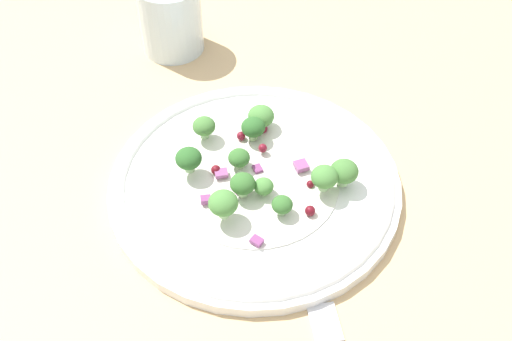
% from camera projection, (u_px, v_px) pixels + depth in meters
% --- Properties ---
extents(ground_plane, '(1.80, 1.80, 0.02)m').
position_uv_depth(ground_plane, '(251.00, 207.00, 0.61)').
color(ground_plane, tan).
extents(plate, '(0.29, 0.29, 0.02)m').
position_uv_depth(plate, '(256.00, 183.00, 0.61)').
color(plate, white).
rests_on(plate, ground_plane).
extents(dressing_pool, '(0.17, 0.17, 0.00)m').
position_uv_depth(dressing_pool, '(256.00, 180.00, 0.60)').
color(dressing_pool, white).
rests_on(dressing_pool, plate).
extents(broccoli_floret_0, '(0.02, 0.02, 0.02)m').
position_uv_depth(broccoli_floret_0, '(243.00, 184.00, 0.58)').
color(broccoli_floret_0, '#9EC684').
rests_on(broccoli_floret_0, plate).
extents(broccoli_floret_1, '(0.02, 0.02, 0.03)m').
position_uv_depth(broccoli_floret_1, '(253.00, 128.00, 0.63)').
color(broccoli_floret_1, '#8EB77A').
rests_on(broccoli_floret_1, plate).
extents(broccoli_floret_2, '(0.02, 0.02, 0.02)m').
position_uv_depth(broccoli_floret_2, '(204.00, 127.00, 0.63)').
color(broccoli_floret_2, '#8EB77A').
rests_on(broccoli_floret_2, plate).
extents(broccoli_floret_3, '(0.03, 0.03, 0.03)m').
position_uv_depth(broccoli_floret_3, '(344.00, 172.00, 0.59)').
color(broccoli_floret_3, '#9EC684').
rests_on(broccoli_floret_3, plate).
extents(broccoli_floret_4, '(0.02, 0.02, 0.02)m').
position_uv_depth(broccoli_floret_4, '(239.00, 158.00, 0.61)').
color(broccoli_floret_4, '#ADD18E').
rests_on(broccoli_floret_4, plate).
extents(broccoli_floret_5, '(0.02, 0.02, 0.02)m').
position_uv_depth(broccoli_floret_5, '(264.00, 185.00, 0.59)').
color(broccoli_floret_5, '#9EC684').
rests_on(broccoli_floret_5, plate).
extents(broccoli_floret_6, '(0.03, 0.03, 0.03)m').
position_uv_depth(broccoli_floret_6, '(324.00, 177.00, 0.58)').
color(broccoli_floret_6, '#8EB77A').
rests_on(broccoli_floret_6, plate).
extents(broccoli_floret_7, '(0.03, 0.03, 0.03)m').
position_uv_depth(broccoli_floret_7, '(223.00, 203.00, 0.55)').
color(broccoli_floret_7, '#9EC684').
rests_on(broccoli_floret_7, plate).
extents(broccoli_floret_8, '(0.02, 0.02, 0.02)m').
position_uv_depth(broccoli_floret_8, '(282.00, 205.00, 0.57)').
color(broccoli_floret_8, '#9EC684').
rests_on(broccoli_floret_8, plate).
extents(broccoli_floret_9, '(0.03, 0.03, 0.03)m').
position_uv_depth(broccoli_floret_9, '(261.00, 117.00, 0.64)').
color(broccoli_floret_9, '#8EB77A').
rests_on(broccoli_floret_9, plate).
extents(broccoli_floret_10, '(0.03, 0.03, 0.03)m').
position_uv_depth(broccoli_floret_10, '(189.00, 159.00, 0.59)').
color(broccoli_floret_10, '#8EB77A').
rests_on(broccoli_floret_10, plate).
extents(cranberry_0, '(0.01, 0.01, 0.01)m').
position_uv_depth(cranberry_0, '(241.00, 136.00, 0.64)').
color(cranberry_0, maroon).
rests_on(cranberry_0, plate).
extents(cranberry_1, '(0.01, 0.01, 0.01)m').
position_uv_depth(cranberry_1, '(310.00, 184.00, 0.60)').
color(cranberry_1, maroon).
rests_on(cranberry_1, plate).
extents(cranberry_2, '(0.01, 0.01, 0.01)m').
position_uv_depth(cranberry_2, '(216.00, 170.00, 0.61)').
color(cranberry_2, maroon).
rests_on(cranberry_2, plate).
extents(cranberry_3, '(0.01, 0.01, 0.01)m').
position_uv_depth(cranberry_3, '(263.00, 129.00, 0.65)').
color(cranberry_3, maroon).
rests_on(cranberry_3, plate).
extents(cranberry_4, '(0.01, 0.01, 0.01)m').
position_uv_depth(cranberry_4, '(310.00, 211.00, 0.57)').
color(cranberry_4, maroon).
rests_on(cranberry_4, plate).
extents(cranberry_5, '(0.01, 0.01, 0.01)m').
position_uv_depth(cranberry_5, '(264.00, 148.00, 0.62)').
color(cranberry_5, maroon).
rests_on(cranberry_5, plate).
extents(onion_bit_0, '(0.01, 0.01, 0.00)m').
position_uv_depth(onion_bit_0, '(257.00, 241.00, 0.55)').
color(onion_bit_0, '#843D75').
rests_on(onion_bit_0, plate).
extents(onion_bit_1, '(0.01, 0.02, 0.00)m').
position_uv_depth(onion_bit_1, '(221.00, 173.00, 0.60)').
color(onion_bit_1, '#934C84').
rests_on(onion_bit_1, plate).
extents(onion_bit_2, '(0.01, 0.01, 0.01)m').
position_uv_depth(onion_bit_2, '(206.00, 199.00, 0.58)').
color(onion_bit_2, '#843D75').
rests_on(onion_bit_2, plate).
extents(onion_bit_3, '(0.02, 0.02, 0.01)m').
position_uv_depth(onion_bit_3, '(301.00, 166.00, 0.61)').
color(onion_bit_3, '#934C84').
rests_on(onion_bit_3, plate).
extents(onion_bit_4, '(0.01, 0.01, 0.00)m').
position_uv_depth(onion_bit_4, '(254.00, 168.00, 0.61)').
color(onion_bit_4, '#843D75').
rests_on(onion_bit_4, plate).
extents(onion_bit_5, '(0.02, 0.02, 0.00)m').
position_uv_depth(onion_bit_5, '(237.00, 191.00, 0.59)').
color(onion_bit_5, '#843D75').
rests_on(onion_bit_5, plate).
extents(water_glass, '(0.08, 0.08, 0.09)m').
position_uv_depth(water_glass, '(171.00, 18.00, 0.74)').
color(water_glass, silver).
rests_on(water_glass, ground_plane).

